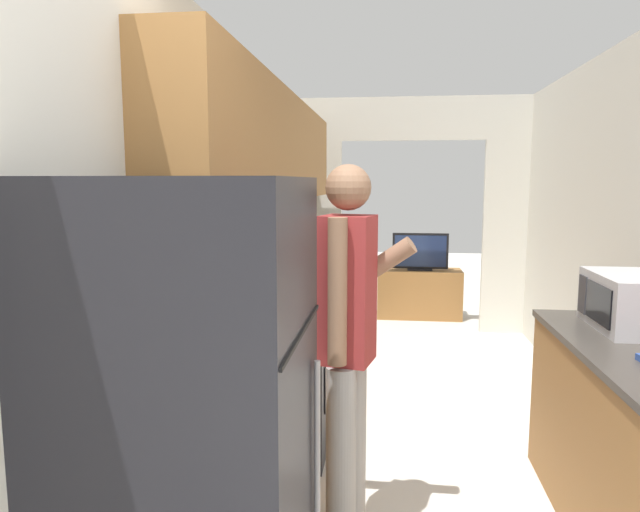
{
  "coord_description": "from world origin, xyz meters",
  "views": [
    {
      "loc": [
        -0.24,
        -1.1,
        1.62
      ],
      "look_at": [
        -0.74,
        3.07,
        1.07
      ],
      "focal_mm": 32.0,
      "sensor_mm": 36.0,
      "label": 1
    }
  ],
  "objects_px": {
    "television": "(420,252)",
    "refrigerator": "(190,440)",
    "person": "(347,346)",
    "tv_cabinet": "(419,293)",
    "range_oven": "(278,374)",
    "microwave": "(637,302)"
  },
  "relations": [
    {
      "from": "person",
      "to": "television",
      "type": "distance_m",
      "value": 4.4
    },
    {
      "from": "refrigerator",
      "to": "television",
      "type": "distance_m",
      "value": 5.22
    },
    {
      "from": "refrigerator",
      "to": "television",
      "type": "relative_size",
      "value": 2.51
    },
    {
      "from": "range_oven",
      "to": "tv_cabinet",
      "type": "height_order",
      "value": "range_oven"
    },
    {
      "from": "refrigerator",
      "to": "range_oven",
      "type": "xyz_separation_m",
      "value": [
        -0.05,
        1.67,
        -0.37
      ]
    },
    {
      "from": "microwave",
      "to": "television",
      "type": "bearing_deg",
      "value": 102.49
    },
    {
      "from": "refrigerator",
      "to": "tv_cabinet",
      "type": "height_order",
      "value": "refrigerator"
    },
    {
      "from": "television",
      "to": "refrigerator",
      "type": "bearing_deg",
      "value": -100.84
    },
    {
      "from": "range_oven",
      "to": "television",
      "type": "xyz_separation_m",
      "value": [
        1.03,
        3.45,
        0.34
      ]
    },
    {
      "from": "range_oven",
      "to": "person",
      "type": "relative_size",
      "value": 0.61
    },
    {
      "from": "tv_cabinet",
      "to": "microwave",
      "type": "bearing_deg",
      "value": -77.64
    },
    {
      "from": "refrigerator",
      "to": "microwave",
      "type": "height_order",
      "value": "refrigerator"
    },
    {
      "from": "microwave",
      "to": "television",
      "type": "distance_m",
      "value": 3.94
    },
    {
      "from": "tv_cabinet",
      "to": "television",
      "type": "distance_m",
      "value": 0.51
    },
    {
      "from": "range_oven",
      "to": "person",
      "type": "height_order",
      "value": "person"
    },
    {
      "from": "tv_cabinet",
      "to": "television",
      "type": "height_order",
      "value": "television"
    },
    {
      "from": "microwave",
      "to": "television",
      "type": "relative_size",
      "value": 0.82
    },
    {
      "from": "refrigerator",
      "to": "person",
      "type": "relative_size",
      "value": 0.97
    },
    {
      "from": "range_oven",
      "to": "television",
      "type": "bearing_deg",
      "value": 73.37
    },
    {
      "from": "person",
      "to": "microwave",
      "type": "xyz_separation_m",
      "value": [
        1.39,
        0.53,
        0.12
      ]
    },
    {
      "from": "range_oven",
      "to": "tv_cabinet",
      "type": "relative_size",
      "value": 1.05
    },
    {
      "from": "refrigerator",
      "to": "television",
      "type": "xyz_separation_m",
      "value": [
        0.98,
        5.12,
        -0.03
      ]
    }
  ]
}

